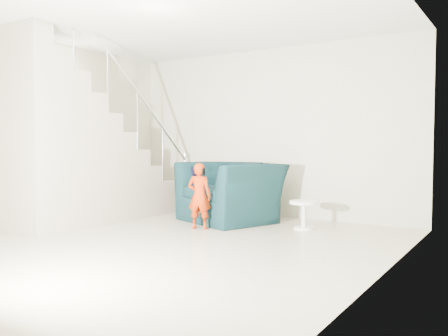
{
  "coord_description": "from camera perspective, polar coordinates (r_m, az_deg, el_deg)",
  "views": [
    {
      "loc": [
        3.56,
        -4.13,
        1.18
      ],
      "look_at": [
        0.15,
        1.2,
        0.85
      ],
      "focal_mm": 38.0,
      "sensor_mm": 36.0,
      "label": 1
    }
  ],
  "objects": [
    {
      "name": "floor",
      "position": [
        5.58,
        -8.07,
        -9.26
      ],
      "size": [
        5.5,
        5.5,
        0.0
      ],
      "primitive_type": "plane",
      "color": "tan",
      "rests_on": "ground"
    },
    {
      "name": "ceiling",
      "position": [
        5.66,
        -8.28,
        18.53
      ],
      "size": [
        5.5,
        5.5,
        0.0
      ],
      "primitive_type": "plane",
      "rotation": [
        3.14,
        0.0,
        0.0
      ],
      "color": "silver",
      "rests_on": "back_wall"
    },
    {
      "name": "back_wall",
      "position": [
        7.75,
        5.26,
        4.23
      ],
      "size": [
        5.0,
        0.0,
        5.0
      ],
      "primitive_type": "plane",
      "rotation": [
        1.57,
        0.0,
        0.0
      ],
      "color": "#B9B397",
      "rests_on": "floor"
    },
    {
      "name": "left_wall",
      "position": [
        7.34,
        -23.17,
        4.07
      ],
      "size": [
        0.0,
        5.5,
        5.5
      ],
      "primitive_type": "plane",
      "rotation": [
        1.57,
        0.0,
        1.57
      ],
      "color": "#B9B397",
      "rests_on": "floor"
    },
    {
      "name": "right_wall",
      "position": [
        4.27,
        18.28,
        5.11
      ],
      "size": [
        0.0,
        5.5,
        5.5
      ],
      "primitive_type": "plane",
      "rotation": [
        1.57,
        0.0,
        -1.57
      ],
      "color": "#B9B397",
      "rests_on": "floor"
    },
    {
      "name": "armchair",
      "position": [
        7.19,
        0.78,
        -2.89
      ],
      "size": [
        1.7,
        1.6,
        0.89
      ],
      "primitive_type": "imported",
      "rotation": [
        0.0,
        0.0,
        -0.37
      ],
      "color": "black",
      "rests_on": "floor"
    },
    {
      "name": "toddler",
      "position": [
        6.53,
        -2.99,
        -3.38
      ],
      "size": [
        0.38,
        0.31,
        0.91
      ],
      "primitive_type": "imported",
      "rotation": [
        0.0,
        0.0,
        3.44
      ],
      "color": "#9B1505",
      "rests_on": "floor"
    },
    {
      "name": "side_table",
      "position": [
        6.62,
        9.57,
        -5.03
      ],
      "size": [
        0.39,
        0.39,
        0.39
      ],
      "color": "white",
      "rests_on": "floor"
    },
    {
      "name": "staircase",
      "position": [
        7.27,
        -17.28,
        1.02
      ],
      "size": [
        1.02,
        3.03,
        3.62
      ],
      "color": "#ADA089",
      "rests_on": "floor"
    },
    {
      "name": "cushion",
      "position": [
        7.27,
        3.11,
        -0.91
      ],
      "size": [
        0.42,
        0.2,
        0.42
      ],
      "primitive_type": "cube",
      "rotation": [
        0.21,
        0.0,
        0.0
      ],
      "color": "black",
      "rests_on": "armchair"
    },
    {
      "name": "throw",
      "position": [
        7.48,
        -2.76,
        -1.8
      ],
      "size": [
        0.05,
        0.46,
        0.52
      ],
      "primitive_type": "cube",
      "color": "black",
      "rests_on": "armchair"
    },
    {
      "name": "phone",
      "position": [
        6.43,
        -2.48,
        -0.46
      ],
      "size": [
        0.03,
        0.05,
        0.1
      ],
      "primitive_type": "cube",
      "rotation": [
        0.0,
        0.0,
        0.1
      ],
      "color": "black",
      "rests_on": "toddler"
    }
  ]
}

